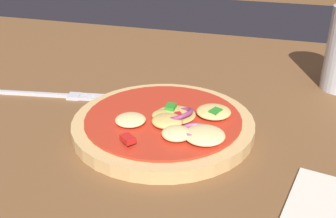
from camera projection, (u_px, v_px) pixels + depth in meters
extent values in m
cube|color=brown|center=(157.00, 130.00, 0.53)|extent=(1.46, 0.84, 0.03)
cylinder|color=tan|center=(163.00, 125.00, 0.50)|extent=(0.22, 0.22, 0.02)
cylinder|color=red|center=(163.00, 118.00, 0.49)|extent=(0.19, 0.19, 0.00)
ellipsoid|color=#E5BC60|center=(163.00, 115.00, 0.49)|extent=(0.03, 0.03, 0.01)
ellipsoid|color=#E5BC60|center=(175.00, 115.00, 0.49)|extent=(0.05, 0.05, 0.01)
ellipsoid|color=#EFCC72|center=(213.00, 112.00, 0.49)|extent=(0.04, 0.04, 0.01)
ellipsoid|color=#F4DB8E|center=(130.00, 120.00, 0.47)|extent=(0.04, 0.04, 0.01)
ellipsoid|color=#F4DB8E|center=(205.00, 135.00, 0.44)|extent=(0.05, 0.05, 0.01)
ellipsoid|color=#F4DB8E|center=(176.00, 133.00, 0.44)|extent=(0.03, 0.03, 0.01)
ellipsoid|color=#E5BC60|center=(167.00, 121.00, 0.47)|extent=(0.04, 0.04, 0.01)
torus|color=#B25984|center=(196.00, 131.00, 0.45)|extent=(0.04, 0.04, 0.01)
torus|color=#93386B|center=(177.00, 115.00, 0.48)|extent=(0.05, 0.05, 0.02)
cube|color=red|center=(129.00, 139.00, 0.43)|extent=(0.02, 0.02, 0.01)
cube|color=red|center=(178.00, 115.00, 0.48)|extent=(0.01, 0.01, 0.00)
cube|color=#2D8C28|center=(171.00, 108.00, 0.50)|extent=(0.01, 0.02, 0.01)
cube|color=#2D8C28|center=(215.00, 112.00, 0.48)|extent=(0.02, 0.02, 0.01)
cube|color=silver|center=(30.00, 94.00, 0.59)|extent=(0.12, 0.03, 0.01)
cube|color=silver|center=(74.00, 96.00, 0.58)|extent=(0.02, 0.02, 0.01)
cube|color=silver|center=(91.00, 100.00, 0.57)|extent=(0.04, 0.01, 0.00)
cube|color=silver|center=(93.00, 98.00, 0.58)|extent=(0.04, 0.01, 0.00)
cube|color=silver|center=(94.00, 96.00, 0.58)|extent=(0.04, 0.01, 0.00)
cube|color=silver|center=(95.00, 95.00, 0.59)|extent=(0.04, 0.01, 0.00)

